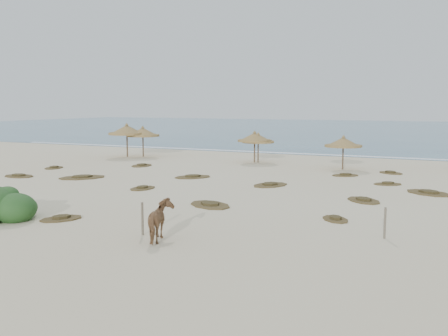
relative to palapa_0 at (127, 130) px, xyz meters
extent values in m
plane|color=beige|center=(14.54, -17.03, -2.33)|extent=(160.00, 160.00, 0.00)
cube|color=navy|center=(14.54, 57.97, -2.33)|extent=(200.00, 100.00, 0.01)
cube|color=white|center=(14.54, 8.97, -2.33)|extent=(70.00, 0.60, 0.01)
cylinder|color=brown|center=(0.00, 0.00, -1.21)|extent=(0.13, 0.13, 2.24)
cylinder|color=olive|center=(0.00, 0.00, -0.28)|extent=(4.13, 4.13, 0.19)
cone|color=olive|center=(0.00, 0.00, 0.07)|extent=(3.99, 3.99, 0.80)
cone|color=olive|center=(0.00, 0.00, 0.56)|extent=(0.38, 0.38, 0.24)
cylinder|color=brown|center=(1.17, 0.75, -1.30)|extent=(0.12, 0.12, 2.05)
cylinder|color=olive|center=(1.17, 0.75, -0.45)|extent=(3.56, 3.56, 0.18)
cone|color=olive|center=(1.17, 0.75, -0.13)|extent=(3.44, 3.44, 0.73)
cone|color=olive|center=(1.17, 0.75, 0.31)|extent=(0.35, 0.35, 0.22)
cylinder|color=brown|center=(12.03, 0.87, -1.43)|extent=(0.10, 0.10, 1.80)
cylinder|color=olive|center=(12.03, 0.87, -0.68)|extent=(2.82, 2.82, 0.15)
cone|color=olive|center=(12.03, 0.87, -0.40)|extent=(2.73, 2.73, 0.64)
cone|color=olive|center=(12.03, 0.87, -0.01)|extent=(0.31, 0.31, 0.19)
cylinder|color=brown|center=(11.75, 0.80, -1.38)|extent=(0.11, 0.11, 1.90)
cylinder|color=olive|center=(11.75, 0.80, -0.59)|extent=(3.28, 3.28, 0.16)
cone|color=olive|center=(11.75, 0.80, -0.29)|extent=(3.17, 3.17, 0.68)
cone|color=olive|center=(11.75, 0.80, 0.11)|extent=(0.33, 0.33, 0.20)
cylinder|color=brown|center=(19.07, -0.61, -1.41)|extent=(0.11, 0.11, 1.84)
cylinder|color=olive|center=(19.07, -0.61, -0.65)|extent=(2.79, 2.79, 0.16)
cone|color=olive|center=(19.07, -0.61, -0.36)|extent=(2.70, 2.70, 0.66)
cone|color=olive|center=(19.07, -0.61, 0.03)|extent=(0.32, 0.32, 0.19)
imported|color=#9C6E47|center=(17.27, -22.12, -1.64)|extent=(1.32, 1.80, 1.39)
cylinder|color=#6B6350|center=(16.27, -21.73, -1.74)|extent=(0.09, 0.09, 1.18)
cylinder|color=#6B6350|center=(24.18, -18.62, -1.78)|extent=(0.10, 0.10, 1.10)
ellipsoid|color=#2A5A26|center=(10.36, -21.99, -1.86)|extent=(1.68, 1.68, 1.26)
ellipsoid|color=#2A5A26|center=(10.04, -21.36, -1.96)|extent=(1.26, 1.26, 0.95)
ellipsoid|color=#2A5A26|center=(9.72, -21.78, -1.38)|extent=(0.95, 0.95, 0.71)
camera|label=1|loc=(26.19, -36.28, 2.32)|focal=40.00mm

